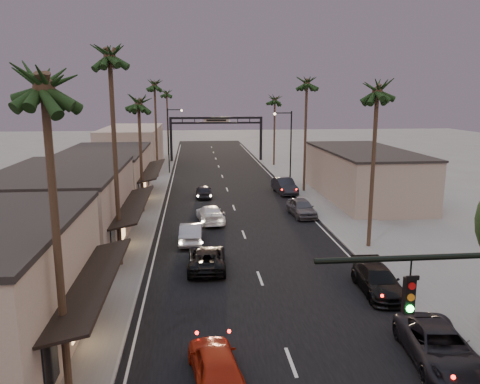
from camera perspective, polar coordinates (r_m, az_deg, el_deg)
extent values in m
plane|color=slate|center=(48.44, -1.06, -1.10)|extent=(200.00, 200.00, 0.00)
cube|color=black|center=(53.31, -1.50, 0.10)|extent=(14.00, 120.00, 0.02)
cube|color=slate|center=(60.31, -11.04, 1.30)|extent=(5.00, 92.00, 0.12)
cube|color=slate|center=(61.50, 6.87, 1.64)|extent=(5.00, 92.00, 0.12)
cube|color=gray|center=(35.25, -20.67, -2.17)|extent=(8.00, 14.00, 5.50)
cube|color=tan|center=(50.61, -16.11, 1.88)|extent=(8.00, 16.00, 5.00)
cube|color=gray|center=(73.07, -12.97, 5.35)|extent=(8.00, 20.00, 6.00)
cube|color=gray|center=(51.01, 14.81, 2.03)|extent=(8.00, 18.00, 5.00)
cylinder|color=black|center=(13.86, 26.21, -7.00)|extent=(8.40, 0.16, 0.16)
cube|color=black|center=(13.47, 19.88, -11.78)|extent=(0.28, 0.22, 1.00)
cube|color=black|center=(77.50, -8.40, 6.24)|extent=(0.40, 0.40, 7.00)
cube|color=black|center=(78.22, 2.56, 6.41)|extent=(0.40, 0.40, 7.00)
cube|color=black|center=(77.26, -2.92, 9.01)|extent=(15.20, 0.35, 0.35)
cube|color=black|center=(77.30, -2.92, 8.42)|extent=(15.20, 0.30, 0.30)
cube|color=beige|center=(77.26, -2.92, 8.71)|extent=(4.20, 0.12, 1.00)
cylinder|color=black|center=(53.59, 6.20, 4.96)|extent=(0.16, 0.16, 9.00)
cylinder|color=black|center=(53.07, 5.23, 9.58)|extent=(2.00, 0.12, 0.12)
sphere|color=#FFD899|center=(52.91, 4.26, 9.48)|extent=(0.30, 0.30, 0.30)
cylinder|color=black|center=(65.46, -8.71, 6.12)|extent=(0.16, 0.16, 9.00)
cylinder|color=black|center=(65.15, -7.94, 9.91)|extent=(2.00, 0.12, 0.12)
sphere|color=#FFD899|center=(65.12, -7.13, 9.84)|extent=(0.30, 0.30, 0.30)
cylinder|color=#38281C|center=(17.58, -21.36, -6.52)|extent=(0.28, 0.28, 11.00)
sphere|color=black|center=(16.79, -22.95, 13.70)|extent=(3.20, 3.20, 3.20)
cylinder|color=#38281C|center=(29.77, -14.93, 3.11)|extent=(0.28, 0.28, 13.00)
sphere|color=black|center=(29.60, -15.68, 16.82)|extent=(3.20, 3.20, 3.20)
cylinder|color=#38281C|center=(43.72, -11.98, 3.91)|extent=(0.28, 0.28, 10.00)
sphere|color=black|center=(43.34, -12.30, 11.26)|extent=(3.20, 3.20, 3.20)
cylinder|color=#38281C|center=(62.44, -10.18, 7.19)|extent=(0.28, 0.28, 12.00)
sphere|color=black|center=(62.29, -10.41, 13.25)|extent=(3.20, 3.20, 3.20)
cylinder|color=#38281C|center=(33.88, 15.87, 2.35)|extent=(0.28, 0.28, 11.00)
sphere|color=black|center=(33.47, 16.47, 12.71)|extent=(3.20, 3.20, 3.20)
cylinder|color=#38281C|center=(52.78, 7.96, 6.45)|extent=(0.28, 0.28, 12.00)
sphere|color=black|center=(52.59, 8.17, 13.63)|extent=(3.20, 3.20, 3.20)
cylinder|color=#38281C|center=(72.38, 4.20, 7.15)|extent=(0.28, 0.28, 10.00)
sphere|color=black|center=(72.15, 4.27, 11.58)|extent=(3.20, 3.20, 3.20)
cylinder|color=#38281C|center=(85.36, -8.81, 8.07)|extent=(0.28, 0.28, 11.00)
sphere|color=black|center=(85.20, -8.94, 12.17)|extent=(3.20, 3.20, 3.20)
imported|color=#9C1E0B|center=(18.93, -2.99, -20.19)|extent=(2.31, 4.61, 1.51)
imported|color=black|center=(29.78, -4.08, -8.04)|extent=(2.49, 5.10, 1.39)
imported|color=#9B9BA0|center=(34.99, -5.98, -4.95)|extent=(1.75, 4.61, 1.50)
imported|color=white|center=(40.31, -3.65, -2.70)|extent=(2.59, 5.21, 1.46)
imported|color=black|center=(50.03, -4.44, 0.08)|extent=(1.65, 4.00, 1.36)
imported|color=black|center=(21.61, 23.13, -16.93)|extent=(3.03, 5.53, 1.47)
imported|color=black|center=(27.35, 16.48, -10.32)|extent=(2.21, 5.00, 1.43)
imported|color=#4C4B50|center=(42.57, 7.52, -1.90)|extent=(2.24, 4.81, 1.60)
imported|color=black|center=(52.19, 5.45, 0.74)|extent=(2.27, 5.32, 1.71)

